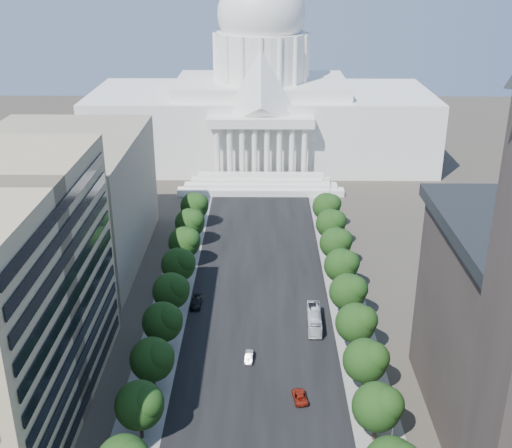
{
  "coord_description": "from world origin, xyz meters",
  "views": [
    {
      "loc": [
        0.55,
        -42.95,
        69.13
      ],
      "look_at": [
        -0.8,
        86.61,
        14.92
      ],
      "focal_mm": 45.0,
      "sensor_mm": 36.0,
      "label": 1
    }
  ],
  "objects_px": {
    "car_silver": "(249,357)",
    "car_red": "(300,396)",
    "car_dark_b": "(196,303)",
    "city_bus": "(314,319)"
  },
  "relations": [
    {
      "from": "car_red",
      "to": "city_bus",
      "type": "xyz_separation_m",
      "value": [
        4.13,
        23.52,
        0.89
      ]
    },
    {
      "from": "car_silver",
      "to": "car_dark_b",
      "type": "distance_m",
      "value": 22.93
    },
    {
      "from": "car_dark_b",
      "to": "car_silver",
      "type": "bearing_deg",
      "value": -57.53
    },
    {
      "from": "car_silver",
      "to": "car_dark_b",
      "type": "height_order",
      "value": "car_dark_b"
    },
    {
      "from": "car_silver",
      "to": "city_bus",
      "type": "bearing_deg",
      "value": 45.62
    },
    {
      "from": "city_bus",
      "to": "car_silver",
      "type": "bearing_deg",
      "value": -135.24
    },
    {
      "from": "car_red",
      "to": "city_bus",
      "type": "distance_m",
      "value": 23.9
    },
    {
      "from": "car_red",
      "to": "city_bus",
      "type": "relative_size",
      "value": 0.43
    },
    {
      "from": "car_red",
      "to": "car_dark_b",
      "type": "bearing_deg",
      "value": -64.65
    },
    {
      "from": "car_silver",
      "to": "car_red",
      "type": "height_order",
      "value": "same"
    }
  ]
}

